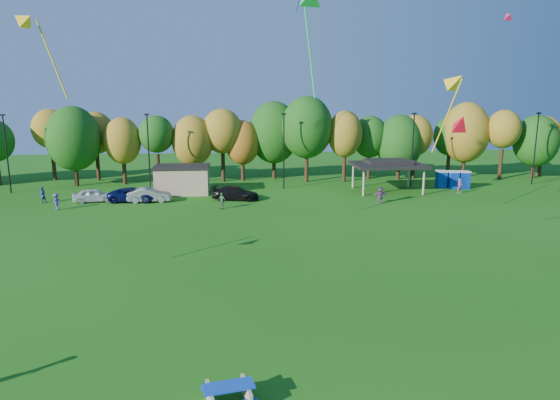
{
  "coord_description": "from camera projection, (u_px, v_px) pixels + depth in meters",
  "views": [
    {
      "loc": [
        -4.04,
        -19.76,
        11.14
      ],
      "look_at": [
        -1.63,
        6.0,
        5.71
      ],
      "focal_mm": 32.0,
      "sensor_mm": 36.0,
      "label": 1
    }
  ],
  "objects": [
    {
      "name": "car_c",
      "position": [
        134.0,
        195.0,
        53.38
      ],
      "size": [
        5.45,
        2.77,
        1.48
      ],
      "primitive_type": "imported",
      "rotation": [
        0.0,
        0.0,
        1.51
      ],
      "color": "#0C104A",
      "rests_on": "ground"
    },
    {
      "name": "ground",
      "position": [
        330.0,
        354.0,
        21.91
      ],
      "size": [
        160.0,
        160.0,
        0.0
      ],
      "primitive_type": "plane",
      "color": "#19600F",
      "rests_on": "ground"
    },
    {
      "name": "kite_6",
      "position": [
        508.0,
        16.0,
        45.27
      ],
      "size": [
        1.05,
        1.31,
        1.2
      ],
      "color": "#EB1B53"
    },
    {
      "name": "car_a",
      "position": [
        94.0,
        195.0,
        53.16
      ],
      "size": [
        4.55,
        2.47,
        1.47
      ],
      "primitive_type": "imported",
      "rotation": [
        0.0,
        0.0,
        1.75
      ],
      "color": "silver",
      "rests_on": "ground"
    },
    {
      "name": "lamp_posts",
      "position": [
        284.0,
        148.0,
        60.07
      ],
      "size": [
        64.5,
        0.25,
        9.09
      ],
      "color": "black",
      "rests_on": "ground"
    },
    {
      "name": "far_person_3",
      "position": [
        460.0,
        186.0,
        57.8
      ],
      "size": [
        0.74,
        0.6,
        1.74
      ],
      "primitive_type": "imported",
      "rotation": [
        0.0,
        0.0,
        0.33
      ],
      "color": "#AF5284",
      "rests_on": "ground"
    },
    {
      "name": "pavilion",
      "position": [
        388.0,
        164.0,
        58.58
      ],
      "size": [
        8.2,
        6.2,
        3.77
      ],
      "color": "tan",
      "rests_on": "ground"
    },
    {
      "name": "tree_line",
      "position": [
        256.0,
        137.0,
        64.96
      ],
      "size": [
        93.57,
        10.55,
        11.15
      ],
      "color": "black",
      "rests_on": "ground"
    },
    {
      "name": "kite_3",
      "position": [
        22.0,
        21.0,
        29.41
      ],
      "size": [
        3.12,
        1.59,
        5.33
      ],
      "color": "yellow"
    },
    {
      "name": "far_person_0",
      "position": [
        222.0,
        201.0,
        49.85
      ],
      "size": [
        1.02,
        0.9,
        1.65
      ],
      "primitive_type": "imported",
      "rotation": [
        0.0,
        0.0,
        5.65
      ],
      "color": "#598853",
      "rests_on": "ground"
    },
    {
      "name": "porta_potties",
      "position": [
        453.0,
        179.0,
        60.9
      ],
      "size": [
        3.75,
        1.84,
        2.18
      ],
      "color": "#0C35A3",
      "rests_on": "ground"
    },
    {
      "name": "car_b",
      "position": [
        149.0,
        195.0,
        53.12
      ],
      "size": [
        4.64,
        1.88,
        1.5
      ],
      "primitive_type": "imported",
      "rotation": [
        0.0,
        0.0,
        1.64
      ],
      "color": "gray",
      "rests_on": "ground"
    },
    {
      "name": "picnic_table",
      "position": [
        229.0,
        394.0,
        18.19
      ],
      "size": [
        2.13,
        1.88,
        0.81
      ],
      "rotation": [
        0.0,
        0.0,
        0.19
      ],
      "color": "tan",
      "rests_on": "ground"
    },
    {
      "name": "utility_building",
      "position": [
        182.0,
        179.0,
        57.7
      ],
      "size": [
        6.3,
        4.3,
        3.25
      ],
      "color": "tan",
      "rests_on": "ground"
    },
    {
      "name": "far_person_2",
      "position": [
        380.0,
        195.0,
        52.53
      ],
      "size": [
        1.63,
        0.61,
        1.72
      ],
      "primitive_type": "imported",
      "rotation": [
        0.0,
        0.0,
        3.2
      ],
      "color": "#A848AE",
      "rests_on": "ground"
    },
    {
      "name": "kite_5",
      "position": [
        455.0,
        82.0,
        32.6
      ],
      "size": [
        2.61,
        2.95,
        5.48
      ],
      "color": "yellow"
    },
    {
      "name": "far_person_1",
      "position": [
        56.0,
        202.0,
        49.44
      ],
      "size": [
        0.95,
        1.23,
        1.68
      ],
      "primitive_type": "imported",
      "rotation": [
        0.0,
        0.0,
        4.37
      ],
      "color": "#504395",
      "rests_on": "ground"
    },
    {
      "name": "far_person_4",
      "position": [
        42.0,
        195.0,
        52.63
      ],
      "size": [
        1.04,
        1.08,
        1.75
      ],
      "primitive_type": "imported",
      "rotation": [
        0.0,
        0.0,
        4.07
      ],
      "color": "#48559F",
      "rests_on": "ground"
    },
    {
      "name": "kite_7",
      "position": [
        460.0,
        123.0,
        23.29
      ],
      "size": [
        1.0,
        1.27,
        1.16
      ],
      "color": "#FC0E25"
    },
    {
      "name": "car_d",
      "position": [
        235.0,
        193.0,
        54.2
      ],
      "size": [
        5.44,
        3.14,
        1.48
      ],
      "primitive_type": "imported",
      "rotation": [
        0.0,
        0.0,
        1.35
      ],
      "color": "black",
      "rests_on": "ground"
    }
  ]
}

